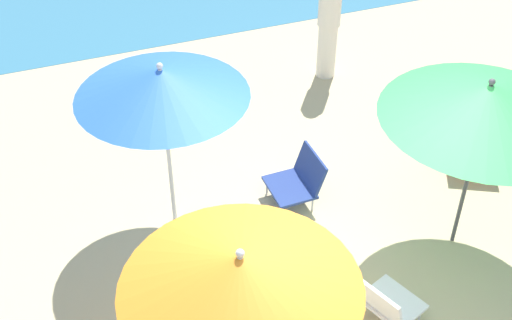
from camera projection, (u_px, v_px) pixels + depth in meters
name	position (u px, v px, depth m)	size (l,w,h in m)	color
ground_plane	(347.00, 300.00, 6.30)	(40.00, 40.00, 0.00)	#CCB789
umbrella_blue	(161.00, 83.00, 6.09)	(1.59, 1.59, 1.87)	silver
umbrella_orange	(240.00, 273.00, 4.49)	(1.67, 1.67, 1.77)	silver
umbrella_green	(487.00, 101.00, 5.86)	(1.84, 1.84, 1.89)	#4C4C51
beach_chair_b	(386.00, 302.00, 5.91)	(0.64, 0.64, 0.58)	white
beach_chair_c	(476.00, 137.00, 7.67)	(0.75, 0.76, 0.66)	red
beach_chair_d	(299.00, 179.00, 7.20)	(0.53, 0.54, 0.56)	navy
person_b	(329.00, 20.00, 8.83)	(0.29, 0.29, 1.62)	silver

